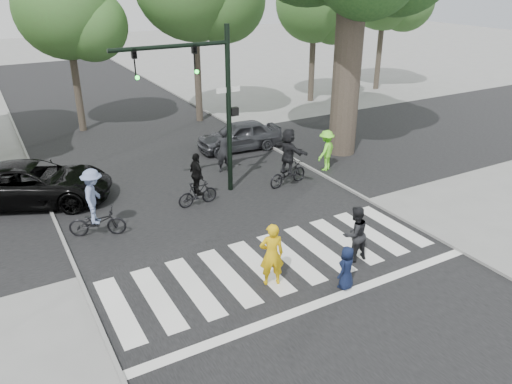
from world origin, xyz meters
TOP-DOWN VIEW (x-y plane):
  - ground at (0.00, 0.00)m, footprint 120.00×120.00m
  - road_stem at (0.00, 5.00)m, footprint 10.00×70.00m
  - road_cross at (0.00, 8.00)m, footprint 70.00×10.00m
  - curb_left at (-5.05, 5.00)m, footprint 0.10×70.00m
  - curb_right at (5.05, 5.00)m, footprint 0.10×70.00m
  - crosswalk at (0.00, 0.66)m, footprint 10.00×3.85m
  - traffic_signal at (0.35, 6.20)m, footprint 4.45×0.29m
  - bg_tree_2 at (-1.76, 16.62)m, footprint 5.04×4.80m
  - bg_tree_4 at (12.23, 16.12)m, footprint 4.83×4.60m
  - pedestrian_woman at (-0.65, 0.15)m, footprint 0.75×0.61m
  - pedestrian_child at (0.95, -0.96)m, footprint 0.69×0.57m
  - pedestrian_adult at (2.01, 0.03)m, footprint 0.81×0.63m
  - cyclist_left at (-3.99, 5.08)m, footprint 1.84×1.29m
  - cyclist_mid at (-0.40, 5.56)m, footprint 1.50×0.91m
  - cyclist_right at (3.34, 5.55)m, footprint 1.86×1.72m
  - car_suv at (-5.36, 8.62)m, footprint 5.89×4.42m
  - car_grey at (3.67, 10.15)m, footprint 4.03×1.88m
  - bystander_hivis at (5.56, 6.11)m, footprint 1.26×1.06m
  - bystander_dark at (1.80, 8.01)m, footprint 0.71×0.49m

SIDE VIEW (x-z plane):
  - ground at x=0.00m, z-range 0.00..0.00m
  - road_stem at x=0.00m, z-range 0.00..0.01m
  - road_cross at x=0.00m, z-range 0.00..0.01m
  - crosswalk at x=0.00m, z-range 0.00..0.01m
  - curb_left at x=-5.05m, z-range 0.00..0.10m
  - curb_right at x=5.05m, z-range 0.00..0.10m
  - pedestrian_child at x=0.95m, z-range 0.00..1.20m
  - car_grey at x=3.67m, z-range 0.00..1.33m
  - car_suv at x=-5.36m, z-range 0.00..1.49m
  - cyclist_mid at x=-0.40m, z-range -0.17..1.76m
  - pedestrian_adult at x=2.01m, z-range 0.00..1.66m
  - bystander_hivis at x=5.56m, z-range 0.00..1.70m
  - pedestrian_woman at x=-0.65m, z-range 0.00..1.77m
  - bystander_dark at x=1.80m, z-range 0.00..1.85m
  - cyclist_left at x=-3.99m, z-range -0.15..2.06m
  - cyclist_right at x=3.34m, z-range -0.12..2.13m
  - traffic_signal at x=0.35m, z-range 0.90..6.90m
  - bg_tree_4 at x=12.23m, z-range 1.56..9.71m
  - bg_tree_2 at x=-1.76m, z-range 1.58..9.98m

